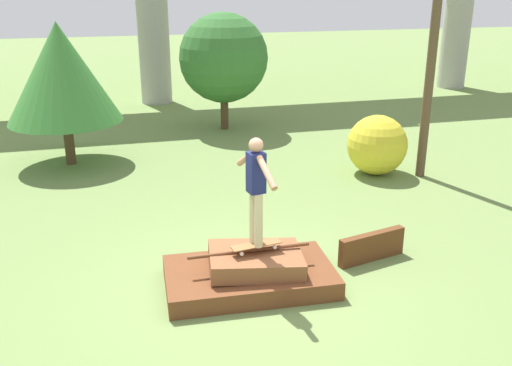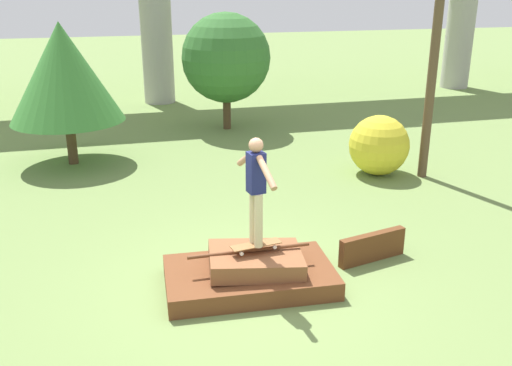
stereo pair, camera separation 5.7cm
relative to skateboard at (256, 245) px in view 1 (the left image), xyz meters
The scene contains 9 objects.
ground_plane 0.68m from the skateboard, 152.29° to the left, with size 80.00×80.00×0.00m, color olive.
scrap_pile 0.46m from the skateboard, 147.75° to the left, with size 2.51×1.52×0.60m.
scrap_plank_loose 2.07m from the skateboard, ahead, with size 1.21×0.41×0.46m.
skateboard is the anchor object (origin of this frame).
skater 0.92m from the skateboard, 26.57° to the right, with size 0.28×1.21×1.57m.
utility_pole 6.87m from the skateboard, 38.16° to the left, with size 1.30×0.20×6.84m.
tree_behind_left 9.49m from the skateboard, 80.86° to the left, with size 2.57×2.57×3.38m.
tree_behind_right 7.56m from the skateboard, 112.54° to the left, with size 2.65×2.65×3.36m.
bush_yellow_flowering 5.83m from the skateboard, 46.90° to the left, with size 1.37×1.37×1.37m.
Camera 1 is at (-1.80, -7.15, 4.25)m, focal length 40.00 mm.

